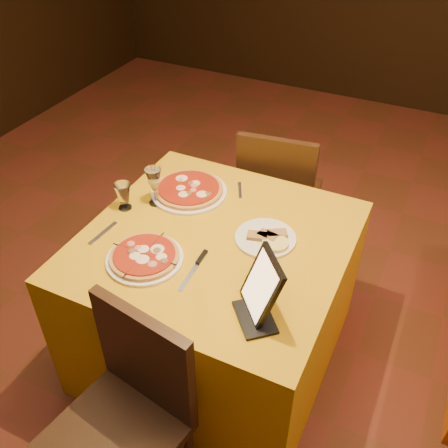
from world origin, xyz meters
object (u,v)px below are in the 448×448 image
at_px(pizza_near, 145,257).
at_px(water_glass, 124,196).
at_px(chair_main_near, 114,435).
at_px(wine_glass, 154,186).
at_px(tablet, 262,286).
at_px(chair_main_far, 280,193).
at_px(pizza_far, 189,191).
at_px(main_table, 216,299).

distance_m(pizza_near, water_glass, 0.38).
distance_m(chair_main_near, water_glass, 1.01).
xyz_separation_m(wine_glass, tablet, (0.69, -0.39, 0.03)).
relative_size(chair_main_near, tablet, 3.73).
bearing_deg(chair_main_far, pizza_far, 58.80).
bearing_deg(pizza_near, pizza_far, 97.90).
bearing_deg(tablet, pizza_near, -135.23).
bearing_deg(tablet, chair_main_far, 155.08).
bearing_deg(chair_main_far, water_glass, 53.10).
distance_m(pizza_far, tablet, 0.80).
relative_size(wine_glass, water_glass, 1.46).
relative_size(chair_main_far, pizza_far, 2.51).
bearing_deg(pizza_far, pizza_near, -82.10).
height_order(main_table, water_glass, water_glass).
xyz_separation_m(main_table, wine_glass, (-0.36, 0.11, 0.47)).
height_order(main_table, tablet, tablet).
relative_size(main_table, pizza_near, 3.51).
distance_m(pizza_far, water_glass, 0.31).
xyz_separation_m(chair_main_near, chair_main_far, (0.00, 1.64, 0.00)).
bearing_deg(main_table, tablet, -41.35).
distance_m(chair_main_near, pizza_near, 0.66).
xyz_separation_m(main_table, water_glass, (-0.47, 0.01, 0.44)).
bearing_deg(pizza_near, chair_main_far, 79.78).
distance_m(water_glass, tablet, 0.85).
xyz_separation_m(main_table, pizza_far, (-0.26, 0.25, 0.39)).
xyz_separation_m(chair_main_far, water_glass, (-0.47, -0.83, 0.36)).
distance_m(pizza_near, pizza_far, 0.50).
distance_m(chair_main_near, wine_glass, 1.05).
bearing_deg(water_glass, wine_glass, 41.05).
bearing_deg(chair_main_far, wine_glass, 56.41).
bearing_deg(pizza_near, main_table, 51.56).
height_order(pizza_far, wine_glass, wine_glass).
xyz_separation_m(pizza_far, wine_glass, (-0.10, -0.14, 0.08)).
relative_size(chair_main_far, pizza_near, 2.91).
bearing_deg(pizza_far, chair_main_near, -75.82).
relative_size(wine_glass, tablet, 0.78).
distance_m(pizza_far, wine_glass, 0.19).
bearing_deg(pizza_far, main_table, -42.96).
xyz_separation_m(chair_main_far, pizza_far, (-0.26, -0.59, 0.31)).
relative_size(chair_main_near, wine_glass, 4.79).
bearing_deg(wine_glass, pizza_far, 54.42).
bearing_deg(wine_glass, pizza_near, -64.79).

